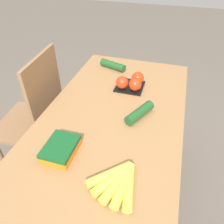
% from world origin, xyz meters
% --- Properties ---
extents(ground_plane, '(12.00, 12.00, 0.00)m').
position_xyz_m(ground_plane, '(0.00, 0.00, 0.00)').
color(ground_plane, '#665B51').
extents(dining_table, '(1.39, 0.72, 0.76)m').
position_xyz_m(dining_table, '(0.00, 0.00, 0.64)').
color(dining_table, '#9E7044').
rests_on(dining_table, ground_plane).
extents(chair, '(0.45, 0.43, 0.98)m').
position_xyz_m(chair, '(0.11, 0.58, 0.50)').
color(chair, '#8E6642').
rests_on(chair, ground_plane).
extents(banana_bunch, '(0.21, 0.20, 0.04)m').
position_xyz_m(banana_bunch, '(-0.37, -0.14, 0.78)').
color(banana_bunch, brown).
rests_on(banana_bunch, dining_table).
extents(tomato_pack, '(0.17, 0.17, 0.09)m').
position_xyz_m(tomato_pack, '(0.30, -0.03, 0.80)').
color(tomato_pack, black).
rests_on(tomato_pack, dining_table).
extents(carrot_bag, '(0.16, 0.12, 0.05)m').
position_xyz_m(carrot_bag, '(-0.30, 0.14, 0.79)').
color(carrot_bag, orange).
rests_on(carrot_bag, dining_table).
extents(cucumber_near, '(0.19, 0.13, 0.05)m').
position_xyz_m(cucumber_near, '(0.04, -0.14, 0.78)').
color(cucumber_near, '#1E5123').
rests_on(cucumber_near, dining_table).
extents(cucumber_far, '(0.11, 0.19, 0.05)m').
position_xyz_m(cucumber_far, '(0.51, 0.15, 0.78)').
color(cucumber_far, '#1E5123').
rests_on(cucumber_far, dining_table).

